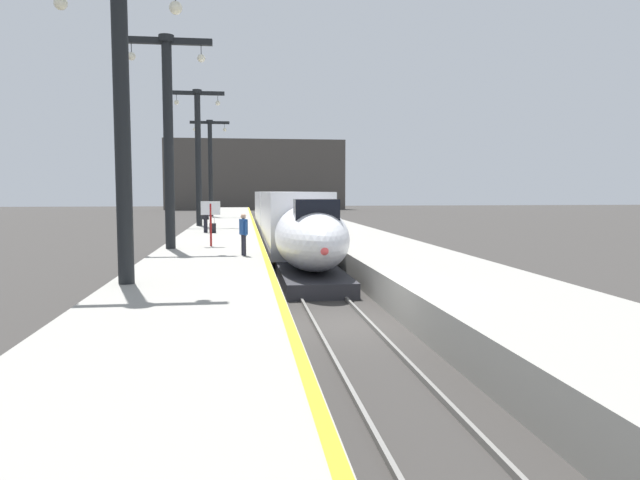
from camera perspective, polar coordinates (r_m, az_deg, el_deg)
ground_plane at (r=16.01m, az=2.14°, el=-8.32°), size 260.00×260.00×0.00m
platform_left at (r=40.27m, az=-9.55°, el=0.30°), size 4.80×110.00×1.05m
platform_right at (r=40.79m, az=1.89°, el=0.42°), size 4.80×110.00×1.05m
platform_left_safety_stripe at (r=40.21m, az=-6.32°, el=1.09°), size 0.20×107.80×0.01m
rail_main_left at (r=43.06m, az=-5.03°, el=0.02°), size 0.08×110.00×0.12m
rail_main_right at (r=43.15m, az=-3.04°, el=0.04°), size 0.08×110.00×0.12m
highspeed_train_main at (r=37.89m, az=-3.57°, el=2.19°), size 2.92×39.17×3.60m
station_column_near at (r=17.24m, az=-18.90°, el=13.21°), size 4.00×0.68×8.54m
station_column_mid at (r=27.24m, az=-14.67°, el=11.12°), size 4.00×0.68×9.43m
station_column_far at (r=44.78m, az=-11.87°, el=9.07°), size 4.00×0.68×10.08m
station_column_distant at (r=61.23m, az=-10.71°, el=7.79°), size 4.00×0.68×9.84m
passenger_near_edge at (r=37.18m, az=-11.17°, el=2.25°), size 0.44×0.42×1.69m
passenger_mid_platform at (r=23.56m, az=-7.51°, el=0.88°), size 0.35×0.54×1.69m
rolling_suitcase at (r=36.73m, az=-10.47°, el=1.16°), size 0.40×0.22×0.98m
departure_info_board at (r=27.76m, az=-10.68°, el=2.49°), size 0.90×0.10×2.12m
terminus_back_wall at (r=117.45m, az=-6.32°, el=6.41°), size 36.00×2.00×14.00m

